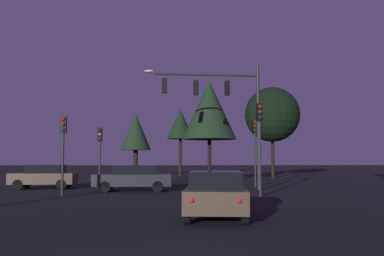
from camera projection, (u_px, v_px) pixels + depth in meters
ground_plane at (174, 184)px, 30.14m from camera, size 168.00×168.00×0.00m
traffic_signal_mast_arm at (223, 102)px, 24.91m from camera, size 7.07×0.77×7.70m
traffic_light_corner_left at (260, 131)px, 20.83m from camera, size 0.32×0.36×4.75m
traffic_light_corner_right at (255, 139)px, 27.67m from camera, size 0.30×0.35×4.58m
traffic_light_median at (63, 139)px, 21.20m from camera, size 0.31×0.36×4.15m
traffic_light_far_side at (100, 145)px, 26.65m from camera, size 0.33×0.37×3.95m
car_nearside_lane at (216, 193)px, 13.32m from camera, size 2.21×4.26×1.52m
car_crossing_left at (44, 176)px, 25.92m from camera, size 4.12×2.10×1.52m
car_crossing_right at (133, 178)px, 24.01m from camera, size 4.68×1.99×1.52m
tree_behind_sign at (209, 110)px, 31.29m from camera, size 4.12×4.12×7.95m
tree_left_far at (136, 132)px, 43.36m from camera, size 3.22×3.22×6.70m
tree_center_horizon at (272, 115)px, 39.87m from camera, size 5.37×5.37×8.90m
tree_right_cluster at (180, 124)px, 44.50m from camera, size 2.93×2.93×7.30m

